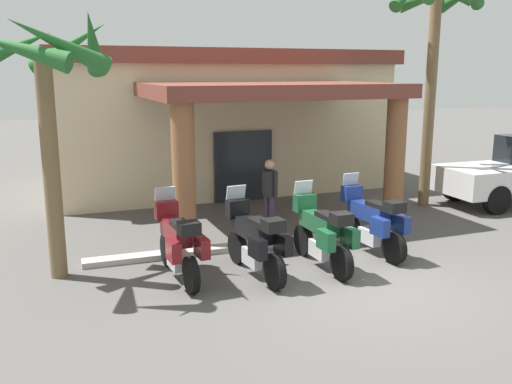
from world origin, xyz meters
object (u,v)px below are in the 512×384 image
object	(u,v)px
motel_building	(213,117)
motorcycle_maroon	(178,243)
palm_tree_near_portico	(434,26)
motorcycle_green	(322,233)
motorcycle_blue	(372,221)
palm_tree_roadside	(43,75)
motorcycle_black	(255,241)
pedestrian	(270,190)

from	to	relation	value
motel_building	motorcycle_maroon	size ratio (longest dim) A/B	4.97
motel_building	palm_tree_near_portico	xyz separation A→B (m)	(4.83, -5.26, 2.74)
motorcycle_green	motorcycle_blue	distance (m)	1.47
motorcycle_green	motorcycle_blue	bearing A→B (deg)	-74.77
palm_tree_roadside	motorcycle_maroon	bearing A→B (deg)	-21.85
motorcycle_maroon	motorcycle_black	size ratio (longest dim) A/B	1.00
motorcycle_maroon	motorcycle_black	xyz separation A→B (m)	(1.40, -0.34, 0.00)
pedestrian	palm_tree_roadside	distance (m)	5.73
motorcycle_black	palm_tree_roadside	world-z (taller)	palm_tree_roadside
palm_tree_near_portico	palm_tree_roadside	xyz separation A→B (m)	(-10.08, -2.55, -1.28)
motorcycle_blue	palm_tree_near_portico	bearing A→B (deg)	-53.84
motorcycle_blue	pedestrian	bearing A→B (deg)	29.02
palm_tree_near_portico	palm_tree_roadside	size ratio (longest dim) A/B	1.34
palm_tree_near_portico	palm_tree_roadside	distance (m)	10.47
motorcycle_maroon	palm_tree_roadside	world-z (taller)	palm_tree_roadside
pedestrian	motorcycle_blue	bearing A→B (deg)	-75.10
motorcycle_green	palm_tree_near_portico	size ratio (longest dim) A/B	0.33
motorcycle_blue	palm_tree_near_portico	distance (m)	6.61
motel_building	pedestrian	xyz separation A→B (m)	(-0.40, -6.37, -1.24)
motorcycle_black	motorcycle_green	xyz separation A→B (m)	(1.40, -0.01, 0.00)
motorcycle_maroon	palm_tree_near_portico	bearing A→B (deg)	-71.11
motorcycle_green	motorcycle_blue	xyz separation A→B (m)	(1.40, 0.45, 0.00)
motel_building	motorcycle_blue	size ratio (longest dim) A/B	4.97
motel_building	motorcycle_green	world-z (taller)	motel_building
motorcycle_blue	palm_tree_roadside	size ratio (longest dim) A/B	0.45
motel_building	motorcycle_black	distance (m)	9.30
motorcycle_black	palm_tree_roadside	bearing A→B (deg)	64.05
motel_building	motorcycle_blue	bearing A→B (deg)	-84.16
motorcycle_maroon	motorcycle_black	distance (m)	1.44
motorcycle_blue	palm_tree_roadside	xyz separation A→B (m)	(-6.34, 0.76, 3.05)
pedestrian	palm_tree_near_portico	distance (m)	6.67
motorcycle_blue	pedestrian	distance (m)	2.67
motorcycle_black	pedestrian	xyz separation A→B (m)	(1.31, 2.63, 0.34)
palm_tree_roadside	motorcycle_green	bearing A→B (deg)	-13.71
palm_tree_near_portico	motorcycle_black	bearing A→B (deg)	-150.22
motorcycle_black	pedestrian	world-z (taller)	pedestrian
motorcycle_green	palm_tree_roadside	xyz separation A→B (m)	(-4.93, 1.20, 3.05)
motel_building	palm_tree_roadside	distance (m)	9.52
palm_tree_near_portico	motorcycle_blue	bearing A→B (deg)	-138.58
motorcycle_maroon	palm_tree_near_portico	size ratio (longest dim) A/B	0.33
motorcycle_green	motel_building	bearing A→B (deg)	-4.49
motorcycle_maroon	motorcycle_green	bearing A→B (deg)	-101.37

